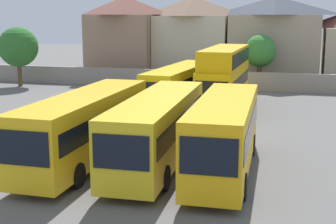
{
  "coord_description": "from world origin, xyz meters",
  "views": [
    {
      "loc": [
        6.46,
        -21.95,
        7.32
      ],
      "look_at": [
        0.0,
        3.0,
        2.1
      ],
      "focal_mm": 51.88,
      "sensor_mm": 36.0,
      "label": 1
    }
  ],
  "objects_px": {
    "bus_2": "(158,126)",
    "tree_left_of_lot": "(260,51)",
    "house_terrace_right": "(275,38)",
    "bus_4": "(180,84)",
    "house_terrace_left": "(126,36)",
    "bus_1": "(86,124)",
    "house_terrace_centre": "(193,37)",
    "bus_3": "(225,131)",
    "bus_5": "(224,74)",
    "tree_behind_wall": "(18,47)"
  },
  "relations": [
    {
      "from": "tree_behind_wall",
      "to": "house_terrace_centre",
      "type": "bearing_deg",
      "value": 33.95
    },
    {
      "from": "bus_1",
      "to": "house_terrace_left",
      "type": "height_order",
      "value": "house_terrace_left"
    },
    {
      "from": "bus_5",
      "to": "house_terrace_right",
      "type": "bearing_deg",
      "value": 171.31
    },
    {
      "from": "bus_4",
      "to": "tree_behind_wall",
      "type": "relative_size",
      "value": 1.96
    },
    {
      "from": "house_terrace_left",
      "to": "house_terrace_right",
      "type": "relative_size",
      "value": 0.94
    },
    {
      "from": "bus_4",
      "to": "house_terrace_centre",
      "type": "height_order",
      "value": "house_terrace_centre"
    },
    {
      "from": "bus_1",
      "to": "house_terrace_left",
      "type": "distance_m",
      "value": 33.5
    },
    {
      "from": "bus_4",
      "to": "bus_5",
      "type": "distance_m",
      "value": 3.57
    },
    {
      "from": "bus_1",
      "to": "tree_behind_wall",
      "type": "distance_m",
      "value": 28.44
    },
    {
      "from": "bus_3",
      "to": "house_terrace_right",
      "type": "xyz_separation_m",
      "value": [
        0.8,
        33.29,
        2.68
      ]
    },
    {
      "from": "bus_1",
      "to": "bus_2",
      "type": "distance_m",
      "value": 3.61
    },
    {
      "from": "bus_2",
      "to": "bus_4",
      "type": "xyz_separation_m",
      "value": [
        -2.32,
        14.61,
        -0.06
      ]
    },
    {
      "from": "bus_2",
      "to": "bus_3",
      "type": "relative_size",
      "value": 1.11
    },
    {
      "from": "house_terrace_left",
      "to": "house_terrace_centre",
      "type": "relative_size",
      "value": 1.01
    },
    {
      "from": "house_terrace_left",
      "to": "bus_2",
      "type": "bearing_deg",
      "value": -67.98
    },
    {
      "from": "house_terrace_centre",
      "to": "tree_behind_wall",
      "type": "relative_size",
      "value": 1.53
    },
    {
      "from": "bus_5",
      "to": "bus_3",
      "type": "bearing_deg",
      "value": 9.51
    },
    {
      "from": "bus_4",
      "to": "house_terrace_right",
      "type": "distance_m",
      "value": 19.46
    },
    {
      "from": "bus_1",
      "to": "bus_5",
      "type": "bearing_deg",
      "value": 164.45
    },
    {
      "from": "tree_left_of_lot",
      "to": "tree_behind_wall",
      "type": "height_order",
      "value": "tree_behind_wall"
    },
    {
      "from": "bus_1",
      "to": "bus_4",
      "type": "height_order",
      "value": "bus_1"
    },
    {
      "from": "house_terrace_centre",
      "to": "bus_4",
      "type": "bearing_deg",
      "value": -81.69
    },
    {
      "from": "bus_2",
      "to": "tree_left_of_lot",
      "type": "bearing_deg",
      "value": 172.19
    },
    {
      "from": "house_terrace_left",
      "to": "house_terrace_right",
      "type": "bearing_deg",
      "value": 4.05
    },
    {
      "from": "bus_1",
      "to": "bus_4",
      "type": "relative_size",
      "value": 0.98
    },
    {
      "from": "bus_1",
      "to": "house_terrace_centre",
      "type": "relative_size",
      "value": 1.26
    },
    {
      "from": "bus_1",
      "to": "bus_5",
      "type": "height_order",
      "value": "bus_5"
    },
    {
      "from": "bus_4",
      "to": "house_terrace_centre",
      "type": "relative_size",
      "value": 1.29
    },
    {
      "from": "bus_4",
      "to": "bus_2",
      "type": "bearing_deg",
      "value": 13.69
    },
    {
      "from": "tree_left_of_lot",
      "to": "bus_1",
      "type": "bearing_deg",
      "value": -103.17
    },
    {
      "from": "bus_2",
      "to": "bus_5",
      "type": "relative_size",
      "value": 1.11
    },
    {
      "from": "house_terrace_centre",
      "to": "tree_left_of_lot",
      "type": "distance_m",
      "value": 9.57
    },
    {
      "from": "bus_4",
      "to": "tree_left_of_lot",
      "type": "bearing_deg",
      "value": 162.16
    },
    {
      "from": "house_terrace_left",
      "to": "house_terrace_centre",
      "type": "distance_m",
      "value": 7.88
    },
    {
      "from": "house_terrace_centre",
      "to": "bus_1",
      "type": "bearing_deg",
      "value": -87.61
    },
    {
      "from": "house_terrace_right",
      "to": "house_terrace_centre",
      "type": "bearing_deg",
      "value": -179.33
    },
    {
      "from": "bus_5",
      "to": "house_terrace_centre",
      "type": "height_order",
      "value": "house_terrace_centre"
    },
    {
      "from": "bus_1",
      "to": "house_terrace_centre",
      "type": "bearing_deg",
      "value": -176.93
    },
    {
      "from": "house_terrace_centre",
      "to": "tree_behind_wall",
      "type": "height_order",
      "value": "house_terrace_centre"
    },
    {
      "from": "bus_4",
      "to": "bus_1",
      "type": "bearing_deg",
      "value": -0.04
    },
    {
      "from": "bus_2",
      "to": "house_terrace_centre",
      "type": "xyz_separation_m",
      "value": [
        -4.96,
        32.63,
        2.78
      ]
    },
    {
      "from": "bus_2",
      "to": "house_terrace_right",
      "type": "distance_m",
      "value": 33.12
    },
    {
      "from": "bus_2",
      "to": "house_terrace_left",
      "type": "xyz_separation_m",
      "value": [
        -12.76,
        31.55,
        2.82
      ]
    },
    {
      "from": "bus_2",
      "to": "bus_1",
      "type": "bearing_deg",
      "value": -82.87
    },
    {
      "from": "tree_left_of_lot",
      "to": "bus_4",
      "type": "bearing_deg",
      "value": -112.5
    },
    {
      "from": "house_terrace_left",
      "to": "tree_left_of_lot",
      "type": "xyz_separation_m",
      "value": [
        15.73,
        -4.16,
        -1.14
      ]
    },
    {
      "from": "bus_1",
      "to": "house_terrace_centre",
      "type": "xyz_separation_m",
      "value": [
        -1.39,
        33.18,
        2.74
      ]
    },
    {
      "from": "bus_1",
      "to": "tree_left_of_lot",
      "type": "relative_size",
      "value": 2.2
    },
    {
      "from": "bus_2",
      "to": "house_terrace_right",
      "type": "height_order",
      "value": "house_terrace_right"
    },
    {
      "from": "house_terrace_right",
      "to": "tree_left_of_lot",
      "type": "xyz_separation_m",
      "value": [
        -1.18,
        -5.35,
        -1.06
      ]
    }
  ]
}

